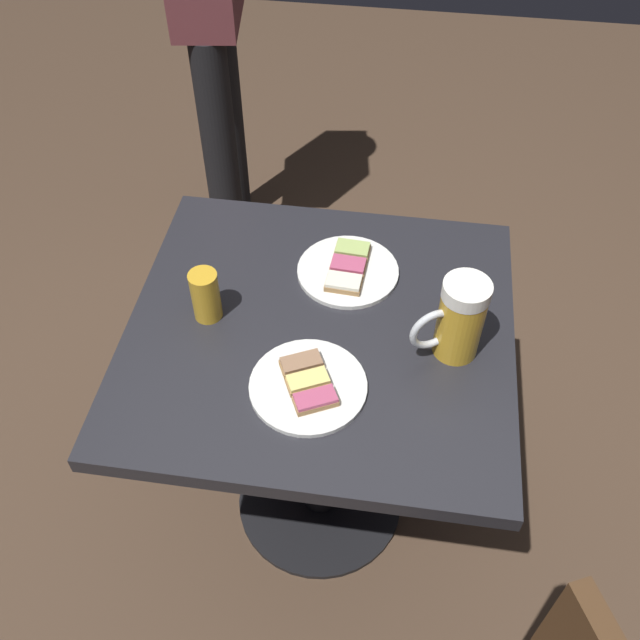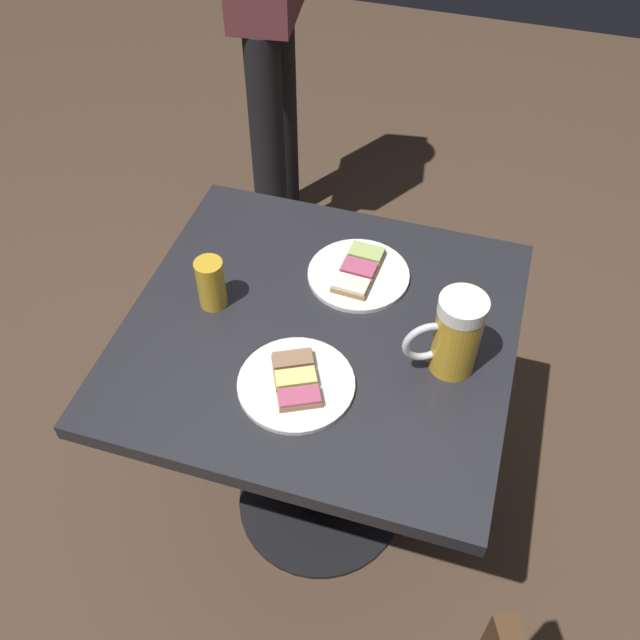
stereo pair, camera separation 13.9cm
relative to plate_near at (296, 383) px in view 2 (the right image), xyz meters
name	(u,v)px [view 2 (the right image)]	position (x,y,z in m)	size (l,w,h in m)	color
ground_plane	(320,500)	(0.00, 0.15, -0.73)	(6.00, 6.00, 0.00)	#4C3828
cafe_table	(320,375)	(0.00, 0.15, -0.17)	(0.76, 0.72, 0.72)	black
plate_near	(296,383)	(0.00, 0.00, 0.00)	(0.22, 0.22, 0.03)	white
plate_far	(359,273)	(0.04, 0.31, 0.00)	(0.21, 0.21, 0.03)	white
beer_mug	(455,335)	(0.26, 0.13, 0.08)	(0.14, 0.10, 0.18)	gold
beer_glass_small	(211,284)	(-0.23, 0.15, 0.05)	(0.06, 0.06, 0.11)	gold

